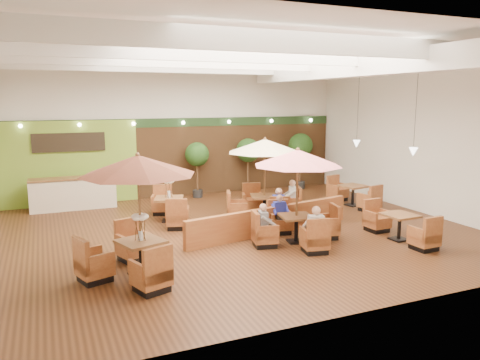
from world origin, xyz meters
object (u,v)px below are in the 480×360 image
booth_divider (272,220)px  table_0 (136,189)px  table_2 (265,164)px  diner_4 (291,194)px  topiary_2 (300,148)px  diner_3 (278,203)px  diner_0 (315,225)px  table_1 (297,179)px  topiary_0 (197,157)px  service_counter (73,193)px  table_3 (169,206)px  topiary_1 (248,153)px  table_5 (353,196)px  diner_1 (280,210)px  diner_2 (265,220)px  table_4 (399,227)px

booth_divider → table_0: size_ratio=2.01×
booth_divider → table_2: size_ratio=2.08×
diner_4 → table_2: bearing=115.7°
topiary_2 → diner_3: 6.51m
table_2 → diner_0: size_ratio=3.54×
table_1 → topiary_0: size_ratio=1.20×
table_2 → service_counter: bearing=164.5°
table_3 → topiary_1: 5.55m
service_counter → topiary_1: size_ratio=1.27×
service_counter → topiary_0: size_ratio=1.32×
table_5 → topiary_0: size_ratio=1.21×
table_1 → topiary_1: table_1 is taller
table_0 → topiary_1: bearing=32.5°
diner_1 → booth_divider: bearing=-1.7°
table_2 → topiary_2: 5.64m
service_counter → diner_0: 9.49m
diner_2 → table_3: bearing=-141.5°
table_1 → diner_4: table_1 is taller
table_5 → topiary_1: topiary_1 is taller
table_3 → topiary_0: bearing=77.6°
topiary_0 → table_3: bearing=-121.9°
table_1 → topiary_1: bearing=88.3°
diner_3 → table_2: bearing=104.1°
table_5 → topiary_2: size_ratio=1.10×
table_0 → diner_2: 3.90m
service_counter → table_1: bearing=-50.7°
diner_0 → diner_3: 2.77m
table_5 → diner_0: size_ratio=3.42×
table_5 → topiary_1: bearing=113.7°
service_counter → diner_4: (6.87, -3.97, 0.17)m
table_0 → table_5: table_0 is taller
topiary_1 → table_2: bearing=-106.6°
booth_divider → table_1: table_1 is taller
service_counter → topiary_0: topiary_0 is taller
diner_3 → diner_4: diner_4 is taller
table_5 → topiary_2: bearing=80.1°
table_1 → topiary_0: 6.97m
table_0 → table_4: 7.60m
booth_divider → topiary_2: size_ratio=2.37×
table_0 → diner_0: table_0 is taller
topiary_2 → diner_0: bearing=-117.6°
table_1 → table_0: bearing=-159.2°
table_3 → diner_0: 5.39m
table_1 → table_5: bearing=48.0°
table_0 → table_3: table_0 is taller
diner_0 → topiary_0: bearing=108.6°
table_4 → diner_1: diner_1 is taller
service_counter → table_3: size_ratio=1.05×
table_0 → topiary_0: size_ratio=1.29×
table_5 → diner_1: bearing=-164.7°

